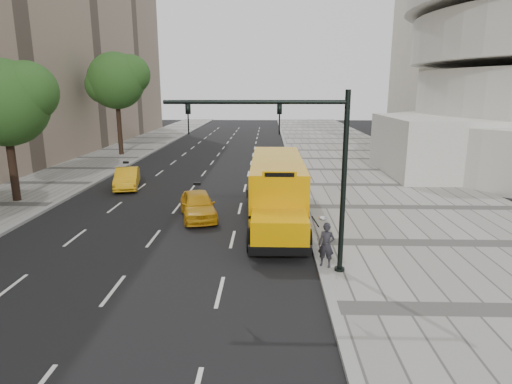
{
  "coord_description": "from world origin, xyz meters",
  "views": [
    {
      "loc": [
        4.05,
        -22.7,
        6.4
      ],
      "look_at": [
        3.5,
        -4.0,
        1.9
      ],
      "focal_mm": 30.0,
      "sensor_mm": 36.0,
      "label": 1
    }
  ],
  "objects_px": {
    "taxi_near": "(198,205)",
    "pedestrian": "(326,245)",
    "tree_b": "(6,102)",
    "school_bus": "(277,184)",
    "tree_c": "(117,80)",
    "taxi_far": "(127,178)",
    "traffic_signal": "(303,160)"
  },
  "relations": [
    {
      "from": "taxi_far",
      "to": "pedestrian",
      "type": "relative_size",
      "value": 2.5
    },
    {
      "from": "taxi_near",
      "to": "taxi_far",
      "type": "xyz_separation_m",
      "value": [
        -5.78,
        6.59,
        -0.02
      ]
    },
    {
      "from": "school_bus",
      "to": "tree_b",
      "type": "bearing_deg",
      "value": 170.61
    },
    {
      "from": "school_bus",
      "to": "pedestrian",
      "type": "xyz_separation_m",
      "value": [
        1.65,
        -6.55,
        -0.8
      ]
    },
    {
      "from": "pedestrian",
      "to": "school_bus",
      "type": "bearing_deg",
      "value": 127.83
    },
    {
      "from": "tree_c",
      "to": "taxi_near",
      "type": "bearing_deg",
      "value": -62.29
    },
    {
      "from": "pedestrian",
      "to": "traffic_signal",
      "type": "distance_m",
      "value": 3.29
    },
    {
      "from": "taxi_far",
      "to": "tree_b",
      "type": "bearing_deg",
      "value": -155.89
    },
    {
      "from": "school_bus",
      "to": "traffic_signal",
      "type": "relative_size",
      "value": 1.81
    },
    {
      "from": "tree_b",
      "to": "pedestrian",
      "type": "xyz_separation_m",
      "value": [
        16.56,
        -9.02,
        -4.76
      ]
    },
    {
      "from": "tree_c",
      "to": "taxi_far",
      "type": "height_order",
      "value": "tree_c"
    },
    {
      "from": "taxi_near",
      "to": "taxi_far",
      "type": "bearing_deg",
      "value": 116.18
    },
    {
      "from": "tree_c",
      "to": "school_bus",
      "type": "xyz_separation_m",
      "value": [
        14.9,
        -20.48,
        -5.47
      ]
    },
    {
      "from": "tree_b",
      "to": "traffic_signal",
      "type": "height_order",
      "value": "tree_b"
    },
    {
      "from": "school_bus",
      "to": "taxi_far",
      "type": "distance_m",
      "value": 11.74
    },
    {
      "from": "taxi_near",
      "to": "traffic_signal",
      "type": "distance_m",
      "value": 8.85
    },
    {
      "from": "taxi_near",
      "to": "pedestrian",
      "type": "xyz_separation_m",
      "value": [
        5.67,
        -6.32,
        0.27
      ]
    },
    {
      "from": "school_bus",
      "to": "pedestrian",
      "type": "bearing_deg",
      "value": -75.87
    },
    {
      "from": "taxi_far",
      "to": "pedestrian",
      "type": "bearing_deg",
      "value": -61.64
    },
    {
      "from": "tree_b",
      "to": "tree_c",
      "type": "bearing_deg",
      "value": 89.97
    },
    {
      "from": "taxi_near",
      "to": "pedestrian",
      "type": "distance_m",
      "value": 8.5
    },
    {
      "from": "tree_c",
      "to": "pedestrian",
      "type": "distance_m",
      "value": 32.31
    },
    {
      "from": "pedestrian",
      "to": "tree_c",
      "type": "bearing_deg",
      "value": 145.18
    },
    {
      "from": "tree_b",
      "to": "taxi_far",
      "type": "xyz_separation_m",
      "value": [
        5.1,
        3.89,
        -5.05
      ]
    },
    {
      "from": "tree_c",
      "to": "taxi_far",
      "type": "xyz_separation_m",
      "value": [
        5.09,
        -14.12,
        -6.56
      ]
    },
    {
      "from": "taxi_near",
      "to": "pedestrian",
      "type": "relative_size",
      "value": 2.49
    },
    {
      "from": "tree_b",
      "to": "traffic_signal",
      "type": "xyz_separation_m",
      "value": [
        15.6,
        -9.37,
        -1.63
      ]
    },
    {
      "from": "tree_b",
      "to": "tree_c",
      "type": "relative_size",
      "value": 0.82
    },
    {
      "from": "tree_b",
      "to": "taxi_far",
      "type": "distance_m",
      "value": 8.17
    },
    {
      "from": "taxi_near",
      "to": "tree_b",
      "type": "bearing_deg",
      "value": 150.99
    },
    {
      "from": "tree_b",
      "to": "school_bus",
      "type": "xyz_separation_m",
      "value": [
        14.91,
        -2.47,
        -3.96
      ]
    },
    {
      "from": "taxi_far",
      "to": "pedestrian",
      "type": "height_order",
      "value": "pedestrian"
    }
  ]
}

